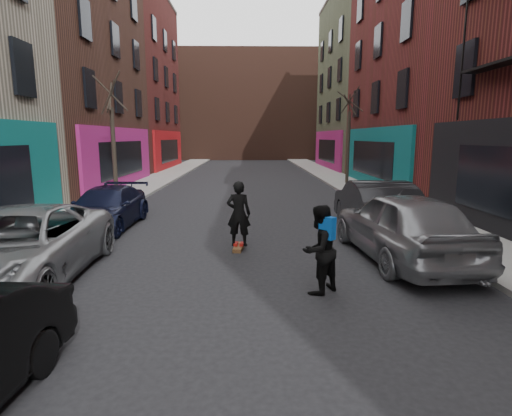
{
  "coord_description": "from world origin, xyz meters",
  "views": [
    {
      "loc": [
        0.11,
        -0.81,
        2.96
      ],
      "look_at": [
        0.23,
        6.83,
        1.6
      ],
      "focal_mm": 28.0,
      "sensor_mm": 36.0,
      "label": 1
    }
  ],
  "objects_px": {
    "parked_left_far": "(17,247)",
    "parked_right_far": "(402,225)",
    "tree_left_far": "(112,128)",
    "skateboard": "(239,247)",
    "skateboarder": "(239,214)",
    "tree_right_far": "(349,127)",
    "pedestrian": "(319,249)",
    "parked_left_end": "(106,208)",
    "parked_right_end": "(375,206)"
  },
  "relations": [
    {
      "from": "parked_left_far",
      "to": "parked_right_far",
      "type": "bearing_deg",
      "value": 7.35
    },
    {
      "from": "tree_left_far",
      "to": "skateboard",
      "type": "bearing_deg",
      "value": -54.62
    },
    {
      "from": "parked_left_far",
      "to": "skateboard",
      "type": "distance_m",
      "value": 5.12
    },
    {
      "from": "skateboard",
      "to": "skateboarder",
      "type": "xyz_separation_m",
      "value": [
        0.0,
        0.0,
        0.92
      ]
    },
    {
      "from": "tree_right_far",
      "to": "parked_left_far",
      "type": "height_order",
      "value": "tree_right_far"
    },
    {
      "from": "pedestrian",
      "to": "tree_right_far",
      "type": "bearing_deg",
      "value": -146.54
    },
    {
      "from": "tree_right_far",
      "to": "skateboarder",
      "type": "distance_m",
      "value": 16.03
    },
    {
      "from": "tree_left_far",
      "to": "parked_right_far",
      "type": "relative_size",
      "value": 1.29
    },
    {
      "from": "skateboarder",
      "to": "parked_right_far",
      "type": "bearing_deg",
      "value": 174.09
    },
    {
      "from": "parked_left_end",
      "to": "parked_right_end",
      "type": "relative_size",
      "value": 0.92
    },
    {
      "from": "parked_right_far",
      "to": "pedestrian",
      "type": "bearing_deg",
      "value": 36.78
    },
    {
      "from": "parked_left_end",
      "to": "skateboarder",
      "type": "bearing_deg",
      "value": -29.74
    },
    {
      "from": "parked_left_end",
      "to": "tree_right_far",
      "type": "bearing_deg",
      "value": 48.64
    },
    {
      "from": "tree_left_far",
      "to": "parked_right_far",
      "type": "distance_m",
      "value": 13.98
    },
    {
      "from": "parked_right_far",
      "to": "parked_right_end",
      "type": "height_order",
      "value": "parked_right_far"
    },
    {
      "from": "parked_left_far",
      "to": "skateboarder",
      "type": "bearing_deg",
      "value": 26.33
    },
    {
      "from": "parked_left_end",
      "to": "tree_left_far",
      "type": "bearing_deg",
      "value": 106.3
    },
    {
      "from": "tree_right_far",
      "to": "pedestrian",
      "type": "height_order",
      "value": "tree_right_far"
    },
    {
      "from": "parked_right_far",
      "to": "skateboard",
      "type": "distance_m",
      "value": 4.18
    },
    {
      "from": "parked_left_far",
      "to": "tree_right_far",
      "type": "bearing_deg",
      "value": 54.56
    },
    {
      "from": "tree_left_far",
      "to": "parked_right_far",
      "type": "height_order",
      "value": "tree_left_far"
    },
    {
      "from": "parked_left_far",
      "to": "skateboarder",
      "type": "distance_m",
      "value": 5.07
    },
    {
      "from": "parked_right_end",
      "to": "skateboard",
      "type": "bearing_deg",
      "value": 27.03
    },
    {
      "from": "tree_right_far",
      "to": "parked_left_far",
      "type": "distance_m",
      "value": 20.29
    },
    {
      "from": "parked_left_far",
      "to": "parked_right_far",
      "type": "height_order",
      "value": "parked_right_far"
    },
    {
      "from": "parked_right_far",
      "to": "parked_left_far",
      "type": "bearing_deg",
      "value": 5.68
    },
    {
      "from": "skateboard",
      "to": "pedestrian",
      "type": "xyz_separation_m",
      "value": [
        1.61,
        -3.05,
        0.81
      ]
    },
    {
      "from": "tree_right_far",
      "to": "parked_left_end",
      "type": "height_order",
      "value": "tree_right_far"
    },
    {
      "from": "tree_right_far",
      "to": "parked_right_end",
      "type": "bearing_deg",
      "value": -99.71
    },
    {
      "from": "parked_right_far",
      "to": "skateboard",
      "type": "height_order",
      "value": "parked_right_far"
    },
    {
      "from": "tree_right_far",
      "to": "skateboarder",
      "type": "xyz_separation_m",
      "value": [
        -6.38,
        -14.47,
        -2.56
      ]
    },
    {
      "from": "parked_right_end",
      "to": "pedestrian",
      "type": "bearing_deg",
      "value": 64.4
    },
    {
      "from": "parked_left_end",
      "to": "pedestrian",
      "type": "xyz_separation_m",
      "value": [
        6.03,
        -5.67,
        0.2
      ]
    },
    {
      "from": "skateboarder",
      "to": "parked_left_end",
      "type": "bearing_deg",
      "value": -23.24
    },
    {
      "from": "tree_right_far",
      "to": "skateboard",
      "type": "relative_size",
      "value": 8.5
    },
    {
      "from": "parked_right_end",
      "to": "pedestrian",
      "type": "height_order",
      "value": "pedestrian"
    },
    {
      "from": "skateboard",
      "to": "skateboarder",
      "type": "relative_size",
      "value": 0.46
    },
    {
      "from": "tree_left_far",
      "to": "pedestrian",
      "type": "xyz_separation_m",
      "value": [
        7.63,
        -11.52,
        -2.52
      ]
    },
    {
      "from": "skateboard",
      "to": "skateboarder",
      "type": "bearing_deg",
      "value": 0.0
    },
    {
      "from": "tree_right_far",
      "to": "pedestrian",
      "type": "bearing_deg",
      "value": -105.24
    },
    {
      "from": "pedestrian",
      "to": "tree_left_far",
      "type": "bearing_deg",
      "value": -97.79
    },
    {
      "from": "tree_left_far",
      "to": "skateboarder",
      "type": "xyz_separation_m",
      "value": [
        6.02,
        -8.47,
        -2.41
      ]
    },
    {
      "from": "tree_left_far",
      "to": "skateboarder",
      "type": "distance_m",
      "value": 10.67
    },
    {
      "from": "tree_right_far",
      "to": "parked_right_end",
      "type": "distance_m",
      "value": 12.97
    },
    {
      "from": "tree_left_far",
      "to": "skateboard",
      "type": "distance_m",
      "value": 10.92
    },
    {
      "from": "tree_left_far",
      "to": "parked_left_far",
      "type": "bearing_deg",
      "value": -81.69
    },
    {
      "from": "parked_left_end",
      "to": "pedestrian",
      "type": "height_order",
      "value": "pedestrian"
    },
    {
      "from": "parked_left_end",
      "to": "parked_right_end",
      "type": "xyz_separation_m",
      "value": [
        8.66,
        -0.65,
        0.16
      ]
    },
    {
      "from": "parked_right_end",
      "to": "parked_left_end",
      "type": "bearing_deg",
      "value": -2.25
    },
    {
      "from": "skateboard",
      "to": "parked_left_end",
      "type": "bearing_deg",
      "value": 156.76
    }
  ]
}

